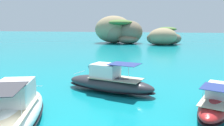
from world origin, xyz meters
The scene contains 5 objects.
islet_large centered at (-9.43, 76.59, 4.77)m, with size 22.90×19.54×10.59m.
islet_small centered at (7.77, 72.50, 2.65)m, with size 14.30×15.53×6.31m.
motorboat_white centered at (-2.21, 2.89, 1.10)m, with size 6.69×11.54×3.46m.
motorboat_red centered at (12.14, 9.12, 0.81)m, with size 5.07×8.41×2.53m.
motorboat_charcoal centered at (2.17, 12.84, 1.01)m, with size 10.65×5.50×3.20m.
Camera 1 is at (7.65, -9.78, 7.18)m, focal length 35.72 mm.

